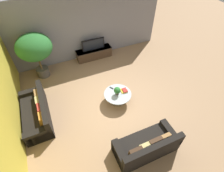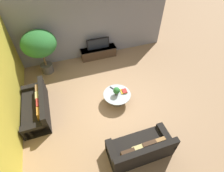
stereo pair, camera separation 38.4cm
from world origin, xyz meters
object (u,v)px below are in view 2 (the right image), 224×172
(potted_palm_tall, at_px, (39,45))
(potted_plant_tabletop, at_px, (117,91))
(couch_by_wall, at_px, (37,108))
(television, at_px, (98,44))
(media_console, at_px, (99,52))
(coffee_table, at_px, (117,96))
(couch_near_entry, at_px, (140,149))

(potted_palm_tall, xyz_separation_m, potted_plant_tabletop, (2.31, -2.65, -0.78))
(couch_by_wall, bearing_deg, potted_plant_tabletop, 81.46)
(television, height_order, potted_palm_tall, potted_palm_tall)
(couch_by_wall, distance_m, potted_palm_tall, 2.53)
(media_console, height_order, coffee_table, media_console)
(couch_by_wall, height_order, potted_palm_tall, potted_palm_tall)
(potted_plant_tabletop, bearing_deg, media_console, 87.09)
(coffee_table, distance_m, potted_palm_tall, 3.69)
(couch_near_entry, bearing_deg, potted_palm_tall, -64.18)
(potted_palm_tall, height_order, potted_plant_tabletop, potted_palm_tall)
(media_console, height_order, potted_palm_tall, potted_palm_tall)
(media_console, distance_m, coffee_table, 2.99)
(media_console, distance_m, television, 0.49)
(media_console, distance_m, couch_near_entry, 5.10)
(coffee_table, xyz_separation_m, potted_plant_tabletop, (-0.03, -0.01, 0.32))
(coffee_table, distance_m, couch_near_entry, 2.12)
(media_console, relative_size, coffee_table, 1.69)
(coffee_table, bearing_deg, couch_by_wall, 171.81)
(media_console, xyz_separation_m, television, (0.00, -0.00, 0.49))
(media_console, relative_size, couch_near_entry, 0.92)
(couch_near_entry, height_order, potted_palm_tall, potted_palm_tall)
(potted_palm_tall, bearing_deg, couch_near_entry, -64.18)
(potted_palm_tall, bearing_deg, coffee_table, -48.36)
(television, bearing_deg, potted_palm_tall, -172.01)
(media_console, height_order, couch_by_wall, couch_by_wall)
(couch_by_wall, relative_size, potted_palm_tall, 1.03)
(coffee_table, distance_m, couch_by_wall, 2.86)
(coffee_table, relative_size, couch_by_wall, 0.50)
(couch_by_wall, xyz_separation_m, couch_near_entry, (2.79, -2.52, 0.00))
(potted_palm_tall, relative_size, potted_plant_tabletop, 5.87)
(potted_plant_tabletop, bearing_deg, television, 87.09)
(television, xyz_separation_m, coffee_table, (-0.12, -2.98, -0.45))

